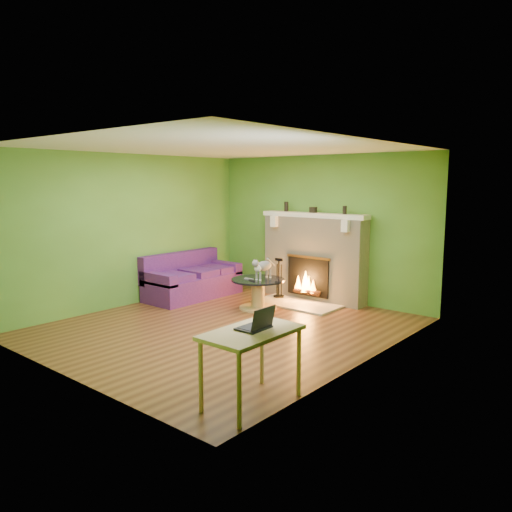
# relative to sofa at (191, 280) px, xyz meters

# --- Properties ---
(floor) EXTENTS (5.00, 5.00, 0.00)m
(floor) POSITION_rel_sofa_xyz_m (1.86, -1.03, -0.32)
(floor) COLOR #502917
(floor) RESTS_ON ground
(ceiling) EXTENTS (5.00, 5.00, 0.00)m
(ceiling) POSITION_rel_sofa_xyz_m (1.86, -1.03, 2.28)
(ceiling) COLOR white
(ceiling) RESTS_ON wall_back
(wall_back) EXTENTS (5.00, 0.00, 5.00)m
(wall_back) POSITION_rel_sofa_xyz_m (1.86, 1.47, 0.98)
(wall_back) COLOR #4C802A
(wall_back) RESTS_ON floor
(wall_front) EXTENTS (5.00, 0.00, 5.00)m
(wall_front) POSITION_rel_sofa_xyz_m (1.86, -3.53, 0.98)
(wall_front) COLOR #4C802A
(wall_front) RESTS_ON floor
(wall_left) EXTENTS (0.00, 5.00, 5.00)m
(wall_left) POSITION_rel_sofa_xyz_m (-0.39, -1.03, 0.98)
(wall_left) COLOR #4C802A
(wall_left) RESTS_ON floor
(wall_right) EXTENTS (0.00, 5.00, 5.00)m
(wall_right) POSITION_rel_sofa_xyz_m (4.11, -1.03, 0.98)
(wall_right) COLOR #4C802A
(wall_right) RESTS_ON floor
(window_frame) EXTENTS (0.00, 1.20, 1.20)m
(window_frame) POSITION_rel_sofa_xyz_m (4.10, -1.93, 1.23)
(window_frame) COLOR silver
(window_frame) RESTS_ON wall_right
(window_pane) EXTENTS (0.00, 1.06, 1.06)m
(window_pane) POSITION_rel_sofa_xyz_m (4.09, -1.93, 1.23)
(window_pane) COLOR white
(window_pane) RESTS_ON wall_right
(fireplace) EXTENTS (2.10, 0.46, 1.58)m
(fireplace) POSITION_rel_sofa_xyz_m (1.86, 1.28, 0.46)
(fireplace) COLOR #BEB59E
(fireplace) RESTS_ON floor
(hearth) EXTENTS (1.50, 0.75, 0.03)m
(hearth) POSITION_rel_sofa_xyz_m (1.86, 0.77, -0.30)
(hearth) COLOR beige
(hearth) RESTS_ON floor
(mantel) EXTENTS (2.10, 0.28, 0.08)m
(mantel) POSITION_rel_sofa_xyz_m (1.86, 1.26, 1.22)
(mantel) COLOR white
(mantel) RESTS_ON fireplace
(sofa) EXTENTS (0.86, 1.82, 0.82)m
(sofa) POSITION_rel_sofa_xyz_m (0.00, 0.00, 0.00)
(sofa) COLOR #3C185C
(sofa) RESTS_ON floor
(coffee_table) EXTENTS (0.90, 0.90, 0.51)m
(coffee_table) POSITION_rel_sofa_xyz_m (1.52, 0.12, -0.02)
(coffee_table) COLOR tan
(coffee_table) RESTS_ON floor
(desk) EXTENTS (0.57, 0.99, 0.73)m
(desk) POSITION_rel_sofa_xyz_m (3.81, -2.73, 0.33)
(desk) COLOR tan
(desk) RESTS_ON floor
(cat) EXTENTS (0.25, 0.60, 0.37)m
(cat) POSITION_rel_sofa_xyz_m (1.60, 0.17, 0.38)
(cat) COLOR slate
(cat) RESTS_ON coffee_table
(remote_silver) EXTENTS (0.17, 0.05, 0.02)m
(remote_silver) POSITION_rel_sofa_xyz_m (1.42, -0.00, 0.20)
(remote_silver) COLOR gray
(remote_silver) RESTS_ON coffee_table
(remote_black) EXTENTS (0.16, 0.10, 0.02)m
(remote_black) POSITION_rel_sofa_xyz_m (1.54, -0.06, 0.20)
(remote_black) COLOR black
(remote_black) RESTS_ON coffee_table
(laptop) EXTENTS (0.28, 0.32, 0.24)m
(laptop) POSITION_rel_sofa_xyz_m (3.79, -2.68, 0.53)
(laptop) COLOR black
(laptop) RESTS_ON desk
(fire_tools) EXTENTS (0.19, 0.19, 0.73)m
(fire_tools) POSITION_rel_sofa_xyz_m (1.34, 0.92, 0.08)
(fire_tools) COLOR black
(fire_tools) RESTS_ON hearth
(mantel_vase_left) EXTENTS (0.08, 0.08, 0.18)m
(mantel_vase_left) POSITION_rel_sofa_xyz_m (1.22, 1.29, 1.35)
(mantel_vase_left) COLOR black
(mantel_vase_left) RESTS_ON mantel
(mantel_vase_right) EXTENTS (0.07, 0.07, 0.14)m
(mantel_vase_right) POSITION_rel_sofa_xyz_m (2.46, 1.29, 1.33)
(mantel_vase_right) COLOR black
(mantel_vase_right) RESTS_ON mantel
(mantel_box) EXTENTS (0.12, 0.08, 0.10)m
(mantel_box) POSITION_rel_sofa_xyz_m (1.82, 1.29, 1.31)
(mantel_box) COLOR black
(mantel_box) RESTS_ON mantel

